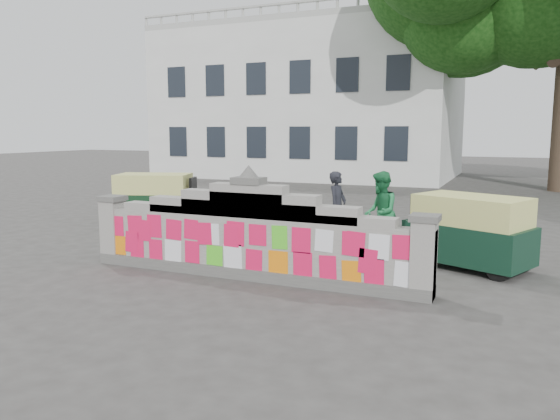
{
  "coord_description": "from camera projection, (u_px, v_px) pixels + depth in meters",
  "views": [
    {
      "loc": [
        4.3,
        -8.42,
        2.6
      ],
      "look_at": [
        0.16,
        1.0,
        1.1
      ],
      "focal_mm": 35.0,
      "sensor_mm": 36.0,
      "label": 1
    }
  ],
  "objects": [
    {
      "name": "ground",
      "position": [
        249.0,
        278.0,
        9.71
      ],
      "size": [
        100.0,
        100.0,
        0.0
      ],
      "primitive_type": "plane",
      "color": "#383533",
      "rests_on": "ground"
    },
    {
      "name": "parapet_wall",
      "position": [
        249.0,
        237.0,
        9.6
      ],
      "size": [
        6.48,
        0.44,
        2.01
      ],
      "color": "#4C4C49",
      "rests_on": "ground"
    },
    {
      "name": "building",
      "position": [
        312.0,
        106.0,
        31.83
      ],
      "size": [
        16.0,
        10.0,
        8.9
      ],
      "color": "silver",
      "rests_on": "ground"
    },
    {
      "name": "cyclist_bike",
      "position": [
        337.0,
        232.0,
        11.67
      ],
      "size": [
        1.73,
        0.76,
        0.88
      ],
      "primitive_type": "imported",
      "rotation": [
        0.0,
        0.0,
        1.47
      ],
      "color": "black",
      "rests_on": "ground"
    },
    {
      "name": "cyclist_rider",
      "position": [
        337.0,
        218.0,
        11.63
      ],
      "size": [
        0.41,
        0.58,
        1.5
      ],
      "primitive_type": "imported",
      "rotation": [
        0.0,
        0.0,
        1.47
      ],
      "color": "black",
      "rests_on": "ground"
    },
    {
      "name": "pedestrian",
      "position": [
        380.0,
        213.0,
        11.55
      ],
      "size": [
        0.88,
        1.01,
        1.76
      ],
      "primitive_type": "imported",
      "rotation": [
        0.0,
        0.0,
        -1.29
      ],
      "color": "#217B43",
      "rests_on": "ground"
    },
    {
      "name": "rickshaw_left",
      "position": [
        156.0,
        198.0,
        15.35
      ],
      "size": [
        2.6,
        1.81,
        1.4
      ],
      "rotation": [
        0.0,
        0.0,
        0.33
      ],
      "color": "black",
      "rests_on": "ground"
    },
    {
      "name": "rickshaw_right",
      "position": [
        467.0,
        230.0,
        10.38
      ],
      "size": [
        2.57,
        1.92,
        1.38
      ],
      "rotation": [
        0.0,
        0.0,
        2.73
      ],
      "color": "black",
      "rests_on": "ground"
    }
  ]
}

